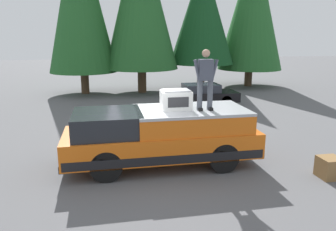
{
  "coord_description": "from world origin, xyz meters",
  "views": [
    {
      "loc": [
        -8.98,
        1.05,
        3.72
      ],
      "look_at": [
        0.51,
        -0.79,
        1.35
      ],
      "focal_mm": 35.29,
      "sensor_mm": 36.0,
      "label": 1
    }
  ],
  "objects": [
    {
      "name": "ground_plane",
      "position": [
        0.0,
        0.0,
        0.0
      ],
      "size": [
        90.0,
        90.0,
        0.0
      ],
      "primitive_type": "plane",
      "color": "#565659"
    },
    {
      "name": "pickup_truck",
      "position": [
        0.01,
        -0.5,
        0.87
      ],
      "size": [
        2.01,
        5.54,
        1.65
      ],
      "color": "orange",
      "rests_on": "ground"
    },
    {
      "name": "compressor_unit",
      "position": [
        0.04,
        -0.93,
        1.93
      ],
      "size": [
        0.65,
        0.84,
        0.56
      ],
      "color": "white",
      "rests_on": "pickup_truck"
    },
    {
      "name": "person_on_truck_bed",
      "position": [
        -0.23,
        -1.7,
        2.55
      ],
      "size": [
        0.29,
        0.72,
        1.69
      ],
      "color": "#4C515B",
      "rests_on": "pickup_truck"
    },
    {
      "name": "parked_car_black",
      "position": [
        7.88,
        -3.94,
        0.58
      ],
      "size": [
        1.64,
        4.1,
        1.16
      ],
      "color": "black",
      "rests_on": "ground"
    },
    {
      "name": "wooden_crate",
      "position": [
        -1.75,
        -4.74,
        0.28
      ],
      "size": [
        0.56,
        0.56,
        0.56
      ],
      "primitive_type": "cube",
      "color": "olive",
      "rests_on": "ground"
    },
    {
      "name": "conifer_far_left",
      "position": [
        13.99,
        -9.51,
        5.74
      ],
      "size": [
        4.62,
        4.62,
        10.24
      ],
      "color": "#4C3826",
      "rests_on": "ground"
    },
    {
      "name": "conifer_left",
      "position": [
        13.12,
        -5.57,
        5.15
      ],
      "size": [
        4.35,
        4.35,
        8.55
      ],
      "color": "#4C3826",
      "rests_on": "ground"
    }
  ]
}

